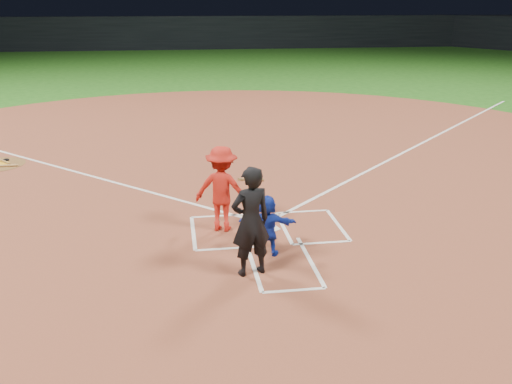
{
  "coord_description": "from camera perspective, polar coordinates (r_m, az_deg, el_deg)",
  "views": [
    {
      "loc": [
        -1.91,
        -11.28,
        4.71
      ],
      "look_at": [
        -0.3,
        -0.4,
        1.0
      ],
      "focal_mm": 40.0,
      "sensor_mm": 36.0,
      "label": 1
    }
  ],
  "objects": [
    {
      "name": "on_deck_bat_c",
      "position": [
        18.48,
        -23.95,
        2.42
      ],
      "size": [
        0.84,
        0.06,
        0.06
      ],
      "primitive_type": "cylinder",
      "rotation": [
        1.57,
        0.0,
        1.57
      ],
      "color": "#9F723A",
      "rests_on": "on_deck_circle"
    },
    {
      "name": "stadium_wall_far",
      "position": [
        59.39,
        -6.8,
        15.53
      ],
      "size": [
        80.0,
        1.2,
        3.2
      ],
      "primitive_type": "cube",
      "color": "black",
      "rests_on": "ground"
    },
    {
      "name": "chalk_markings",
      "position": [
        17.32,
        -1.77,
        2.91
      ],
      "size": [
        28.35,
        17.32,
        0.01
      ],
      "color": "white",
      "rests_on": "home_plate_dirt"
    },
    {
      "name": "batter_at_plate",
      "position": [
        12.04,
        -3.41,
        0.32
      ],
      "size": [
        1.6,
        1.03,
        1.84
      ],
      "color": "red",
      "rests_on": "home_plate_dirt"
    },
    {
      "name": "on_deck_bat_a",
      "position": [
        19.03,
        -23.97,
        2.86
      ],
      "size": [
        0.57,
        0.7,
        0.06
      ],
      "primitive_type": "cylinder",
      "rotation": [
        1.57,
        0.0,
        0.67
      ],
      "color": "olive",
      "rests_on": "on_deck_circle"
    },
    {
      "name": "home_plate",
      "position": [
        12.36,
        1.11,
        -3.65
      ],
      "size": [
        0.6,
        0.6,
        0.02
      ],
      "primitive_type": "cylinder",
      "rotation": [
        0.0,
        0.0,
        3.14
      ],
      "color": "white",
      "rests_on": "home_plate_dirt"
    },
    {
      "name": "bat_weight_donut",
      "position": [
        19.16,
        -23.72,
        2.97
      ],
      "size": [
        0.19,
        0.19,
        0.05
      ],
      "primitive_type": "torus",
      "color": "black",
      "rests_on": "on_deck_circle"
    },
    {
      "name": "home_plate_dirt",
      "position": [
        18.01,
        -2.04,
        3.49
      ],
      "size": [
        28.0,
        28.0,
        0.01
      ],
      "primitive_type": "cylinder",
      "color": "brown",
      "rests_on": "ground"
    },
    {
      "name": "ground",
      "position": [
        12.37,
        1.11,
        -3.74
      ],
      "size": [
        120.0,
        120.0,
        0.0
      ],
      "primitive_type": "plane",
      "color": "#1E5816",
      "rests_on": "ground"
    },
    {
      "name": "umpire",
      "position": [
        10.02,
        -0.53,
        -2.96
      ],
      "size": [
        0.84,
        0.67,
        2.01
      ],
      "primitive_type": "imported",
      "rotation": [
        0.0,
        0.0,
        3.43
      ],
      "color": "black",
      "rests_on": "home_plate_dirt"
    },
    {
      "name": "catcher",
      "position": [
        10.93,
        1.11,
        -3.36
      ],
      "size": [
        1.17,
        0.57,
        1.21
      ],
      "primitive_type": "imported",
      "rotation": [
        0.0,
        0.0,
        2.94
      ],
      "color": "#1531B0",
      "rests_on": "home_plate_dirt"
    }
  ]
}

